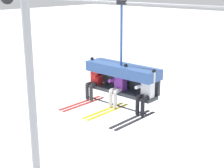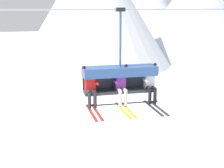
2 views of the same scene
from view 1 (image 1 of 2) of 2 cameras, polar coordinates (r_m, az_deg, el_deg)
The scene contains 6 objects.
lift_tower_near at distance 15.20m, azimuth -13.37°, elevation -0.70°, with size 0.36×1.88×8.61m.
lift_cable at distance 8.44m, azimuth 14.25°, elevation 12.45°, with size 18.19×0.05×0.05m.
chairlift_chair at distance 10.13m, azimuth 1.78°, elevation 1.65°, with size 2.40×0.74×3.00m.
skier_red at distance 10.69m, azimuth -3.04°, elevation 0.86°, with size 0.48×1.70×1.34m.
skier_purple at distance 10.05m, azimuth 1.00°, elevation -0.15°, with size 0.48×1.70×1.34m.
skier_white at distance 9.47m, azimuth 5.54°, elevation -1.28°, with size 0.48×1.70×1.34m.
Camera 1 is at (5.67, -8.26, 8.85)m, focal length 55.00 mm.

